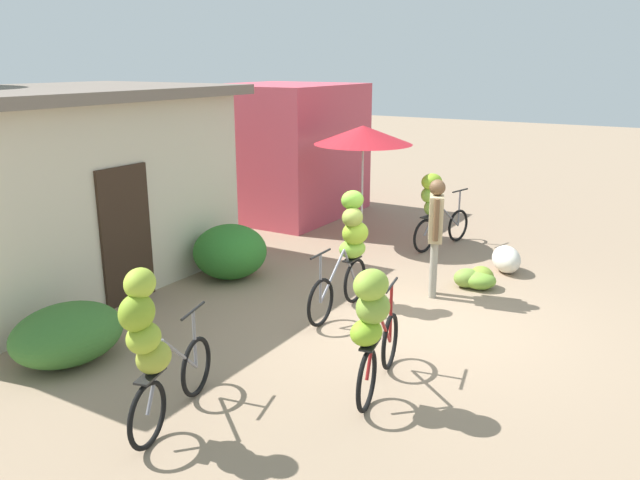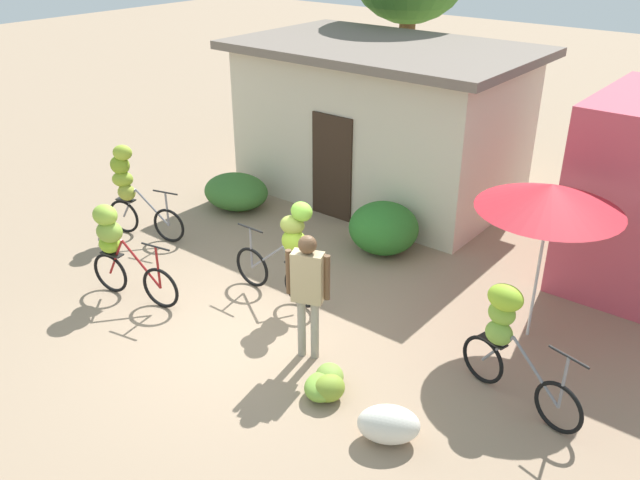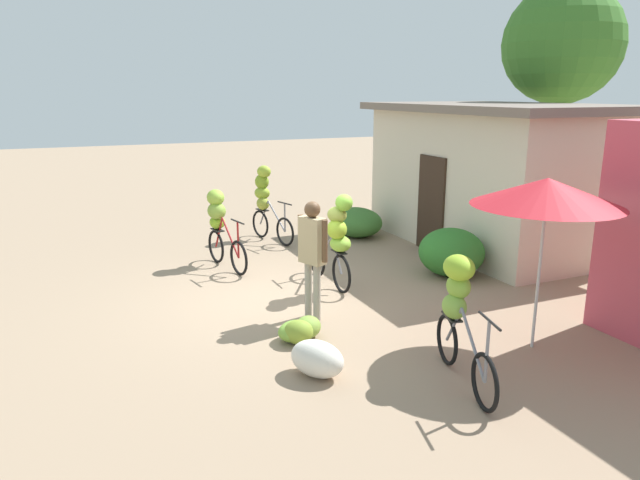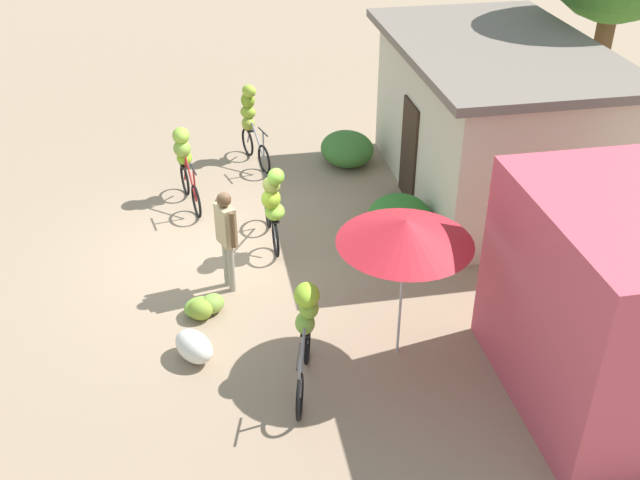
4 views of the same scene
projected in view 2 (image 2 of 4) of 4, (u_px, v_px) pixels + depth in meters
name	position (u px, v px, depth m)	size (l,w,h in m)	color
ground_plane	(246.00, 334.00, 9.18)	(60.00, 60.00, 0.00)	gray
building_low	(381.00, 121.00, 13.18)	(5.71, 3.66, 3.03)	beige
hedge_bush_front_left	(236.00, 192.00, 12.98)	(1.35, 1.14, 0.67)	#3A6F2D
hedge_bush_front_right	(384.00, 228.00, 11.24)	(1.20, 1.18, 0.88)	#2D7127
market_umbrella	(551.00, 197.00, 8.24)	(1.86, 1.86, 2.26)	beige
bicycle_leftmost	(129.00, 185.00, 11.62)	(1.57, 0.55, 1.68)	black
bicycle_near_pile	(116.00, 243.00, 9.74)	(1.61, 0.47, 1.47)	black
bicycle_center_loaded	(291.00, 247.00, 9.50)	(1.66, 0.49, 1.67)	black
bicycle_by_shop	(508.00, 333.00, 7.69)	(1.68, 0.57, 1.45)	black
banana_pile_on_ground	(326.00, 384.00, 7.97)	(0.64, 0.77, 0.33)	olive
produce_sack	(389.00, 424.00, 7.25)	(0.70, 0.44, 0.44)	silver
person_vendor	(308.00, 284.00, 8.25)	(0.54, 0.33, 1.77)	gray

